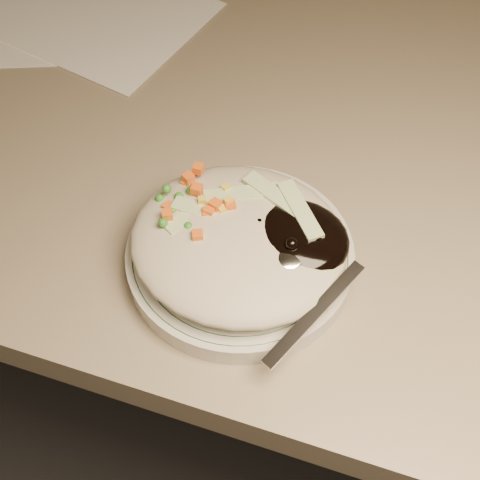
% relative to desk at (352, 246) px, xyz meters
% --- Properties ---
extents(desk, '(1.40, 0.70, 0.74)m').
position_rel_desk_xyz_m(desk, '(0.00, 0.00, 0.00)').
color(desk, gray).
rests_on(desk, ground).
extents(plate, '(0.21, 0.21, 0.02)m').
position_rel_desk_xyz_m(plate, '(-0.09, -0.21, 0.21)').
color(plate, silver).
rests_on(plate, desk).
extents(plate_rim, '(0.20, 0.20, 0.00)m').
position_rel_desk_xyz_m(plate_rim, '(-0.09, -0.21, 0.22)').
color(plate_rim, '#144723').
rests_on(plate_rim, plate).
extents(meal, '(0.21, 0.19, 0.05)m').
position_rel_desk_xyz_m(meal, '(-0.08, -0.21, 0.24)').
color(meal, '#B7AD94').
rests_on(meal, plate).
extents(papers, '(0.40, 0.31, 0.00)m').
position_rel_desk_xyz_m(papers, '(-0.43, 0.10, 0.20)').
color(papers, white).
rests_on(papers, desk).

